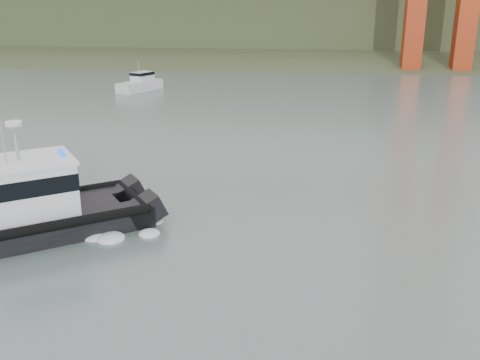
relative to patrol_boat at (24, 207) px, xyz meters
name	(u,v)px	position (x,y,z in m)	size (l,w,h in m)	color
ground	(246,294)	(11.43, -4.17, -1.48)	(400.00, 400.00, 0.00)	#505F5C
headlands	(308,19)	(11.43, 121.33, 5.57)	(500.00, 105.36, 27.12)	#42502E
patrol_boat	(24,207)	(0.00, 0.00, 0.00)	(12.34, 10.84, 5.89)	black
motorboat	(141,83)	(-8.78, 45.32, -0.53)	(4.79, 7.22, 3.78)	silver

